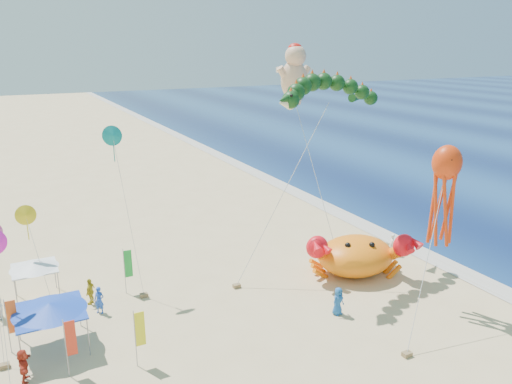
# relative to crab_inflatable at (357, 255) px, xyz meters

# --- Properties ---
(ground) EXTENTS (320.00, 320.00, 0.00)m
(ground) POSITION_rel_crab_inflatable_xyz_m (-4.95, 0.38, -1.49)
(ground) COLOR #D1B784
(ground) RESTS_ON ground
(foam_strip) EXTENTS (320.00, 320.00, 0.00)m
(foam_strip) POSITION_rel_crab_inflatable_xyz_m (7.05, 0.38, -1.48)
(foam_strip) COLOR silver
(foam_strip) RESTS_ON ground
(crab_inflatable) EXTENTS (7.71, 6.63, 3.38)m
(crab_inflatable) POSITION_rel_crab_inflatable_xyz_m (0.00, 0.00, 0.00)
(crab_inflatable) COLOR orange
(crab_inflatable) RESTS_ON ground
(dragon_kite) EXTENTS (12.46, 5.18, 13.83)m
(dragon_kite) POSITION_rel_crab_inflatable_xyz_m (-1.54, 2.23, 11.19)
(dragon_kite) COLOR black
(dragon_kite) RESTS_ON ground
(cherub_kite) EXTENTS (2.31, 8.06, 16.16)m
(cherub_kite) POSITION_rel_crab_inflatable_xyz_m (0.93, 10.68, 12.27)
(cherub_kite) COLOR #DEAA87
(cherub_kite) RESTS_ON ground
(octopus_kite) EXTENTS (6.51, 4.46, 10.40)m
(octopus_kite) POSITION_rel_crab_inflatable_xyz_m (1.44, -5.90, 6.32)
(octopus_kite) COLOR red
(octopus_kite) RESTS_ON ground
(canopy_blue) EXTENTS (3.86, 3.86, 2.71)m
(canopy_blue) POSITION_rel_crab_inflatable_xyz_m (-20.58, 0.09, 0.95)
(canopy_blue) COLOR gray
(canopy_blue) RESTS_ON ground
(canopy_white) EXTENTS (2.99, 2.99, 2.71)m
(canopy_white) POSITION_rel_crab_inflatable_xyz_m (-20.93, 6.32, 0.95)
(canopy_white) COLOR gray
(canopy_white) RESTS_ON ground
(feather_flags) EXTENTS (7.65, 8.25, 3.20)m
(feather_flags) POSITION_rel_crab_inflatable_xyz_m (-18.63, -0.33, 0.52)
(feather_flags) COLOR gray
(feather_flags) RESTS_ON ground
(beachgoers) EXTENTS (28.70, 9.70, 1.87)m
(beachgoers) POSITION_rel_crab_inflatable_xyz_m (-16.10, 0.80, -0.60)
(beachgoers) COLOR blue
(beachgoers) RESTS_ON ground
(small_kites) EXTENTS (8.84, 11.22, 11.13)m
(small_kites) POSITION_rel_crab_inflatable_xyz_m (-20.42, 3.31, 5.09)
(small_kites) COLOR #0B7E7D
(small_kites) RESTS_ON ground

